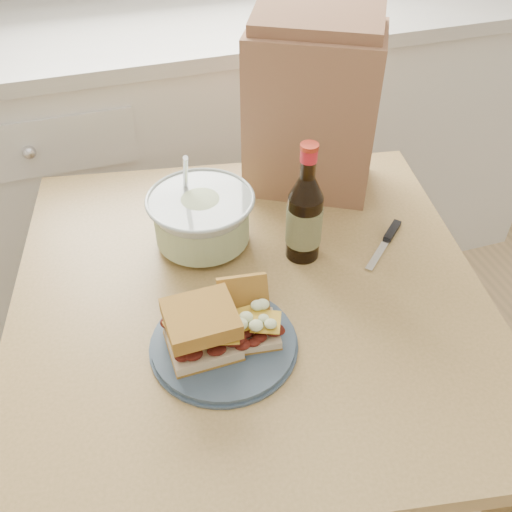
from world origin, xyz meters
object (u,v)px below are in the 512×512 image
object	(u,v)px
plate	(224,343)
coleslaw_bowl	(202,220)
beer_bottle	(305,216)
paper_bag	(311,112)
dining_table	(250,328)

from	to	relation	value
plate	coleslaw_bowl	world-z (taller)	coleslaw_bowl
beer_bottle	paper_bag	xyz separation A→B (m)	(0.11, 0.24, 0.09)
dining_table	coleslaw_bowl	size ratio (longest dim) A/B	4.75
plate	coleslaw_bowl	xyz separation A→B (m)	(0.03, 0.29, 0.05)
dining_table	beer_bottle	xyz separation A→B (m)	(0.13, 0.07, 0.21)
dining_table	coleslaw_bowl	xyz separation A→B (m)	(-0.05, 0.17, 0.17)
coleslaw_bowl	paper_bag	distance (m)	0.35
coleslaw_bowl	paper_bag	world-z (taller)	paper_bag
plate	coleslaw_bowl	distance (m)	0.29
plate	paper_bag	world-z (taller)	paper_bag
beer_bottle	dining_table	bearing A→B (deg)	-154.50
dining_table	paper_bag	bearing A→B (deg)	62.04
coleslaw_bowl	plate	bearing A→B (deg)	-96.72
dining_table	plate	size ratio (longest dim) A/B	4.17
beer_bottle	plate	bearing A→B (deg)	-140.65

